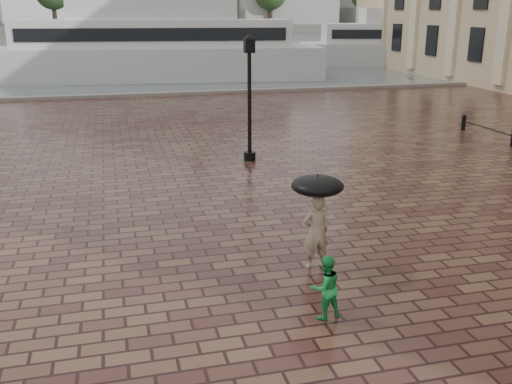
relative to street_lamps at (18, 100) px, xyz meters
The scene contains 9 objects.
harbour_water 76.86m from the street_lamps, 86.27° to the left, with size 240.00×240.00×0.00m, color #495458.
quay_edge 17.56m from the street_lamps, 73.30° to the left, with size 80.00×0.60×0.30m, color slate.
far_shore 144.76m from the street_lamps, 88.02° to the left, with size 300.00×60.00×2.00m, color #4C4C47.
street_lamps is the anchor object (origin of this frame).
adult_pedestrian 13.01m from the street_lamps, 56.33° to the right, with size 0.60×0.39×1.64m, color gray.
child_pedestrian 14.51m from the street_lamps, 62.74° to the right, with size 0.58×0.45×1.20m, color green.
ferry_near 27.14m from the street_lamps, 75.13° to the left, with size 27.12×9.48×8.71m.
ferry_far 46.02m from the street_lamps, 43.56° to the left, with size 24.08×11.12×7.68m.
umbrella 12.93m from the street_lamps, 56.33° to the right, with size 1.10×1.10×1.13m.
Camera 1 is at (-1.87, -6.06, 5.31)m, focal length 40.00 mm.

